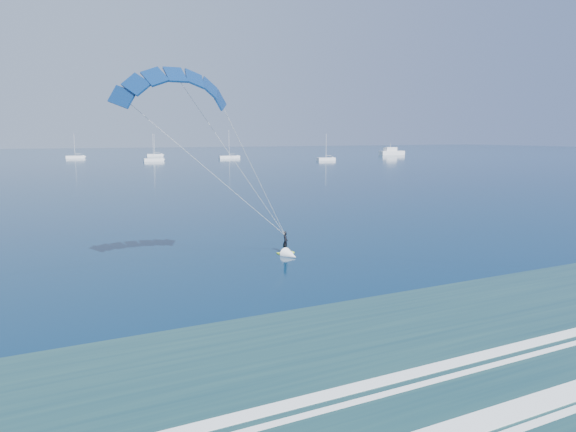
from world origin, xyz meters
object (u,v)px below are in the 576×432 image
(sailboat_4, at_px, (155,155))
(sailboat_3, at_px, (154,160))
(sailboat_7, at_px, (75,157))
(sailboat_6, at_px, (326,159))
(motor_yacht, at_px, (391,152))
(kitesurfer_rig, at_px, (237,165))
(sailboat_5, at_px, (229,157))

(sailboat_4, bearing_deg, sailboat_3, -102.11)
(sailboat_3, height_order, sailboat_7, sailboat_7)
(sailboat_3, bearing_deg, sailboat_4, 77.89)
(sailboat_4, distance_m, sailboat_6, 91.54)
(sailboat_7, bearing_deg, motor_yacht, -10.12)
(kitesurfer_rig, distance_m, sailboat_7, 214.67)
(kitesurfer_rig, height_order, sailboat_7, kitesurfer_rig)
(sailboat_7, bearing_deg, kitesurfer_rig, -90.67)
(motor_yacht, distance_m, sailboat_6, 74.84)
(kitesurfer_rig, relative_size, sailboat_7, 1.51)
(sailboat_5, distance_m, sailboat_7, 69.36)
(motor_yacht, relative_size, sailboat_3, 1.33)
(sailboat_5, bearing_deg, motor_yacht, 1.92)
(kitesurfer_rig, relative_size, sailboat_6, 1.54)
(kitesurfer_rig, height_order, sailboat_5, kitesurfer_rig)
(kitesurfer_rig, distance_m, sailboat_4, 224.50)
(kitesurfer_rig, height_order, motor_yacht, kitesurfer_rig)
(kitesurfer_rig, distance_m, motor_yacht, 244.21)
(motor_yacht, height_order, sailboat_5, sailboat_5)
(motor_yacht, bearing_deg, sailboat_4, 163.91)
(sailboat_6, bearing_deg, sailboat_5, 128.21)
(sailboat_3, xyz_separation_m, sailboat_7, (-26.04, 43.45, -0.00))
(sailboat_5, xyz_separation_m, sailboat_7, (-62.22, 30.66, -0.01))
(sailboat_6, relative_size, sailboat_7, 0.98)
(sailboat_4, distance_m, sailboat_7, 37.29)
(sailboat_6, xyz_separation_m, sailboat_7, (-91.05, 67.29, 0.00))
(sailboat_4, relative_size, sailboat_5, 0.85)
(kitesurfer_rig, relative_size, sailboat_4, 1.54)
(kitesurfer_rig, relative_size, sailboat_3, 1.53)
(sailboat_4, bearing_deg, sailboat_5, -55.49)
(sailboat_3, relative_size, sailboat_6, 1.01)
(sailboat_6, bearing_deg, sailboat_4, 126.40)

